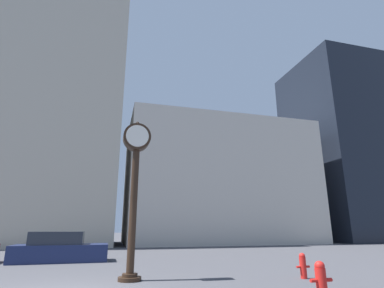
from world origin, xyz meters
The scene contains 7 objects.
building_tall_tower centered at (-6.09, 24.00, 14.42)m, with size 15.41×12.00×28.84m.
building_storefront_row centered at (12.75, 24.00, 6.52)m, with size 20.15×12.00×13.04m.
building_glass_modern centered at (32.22, 24.00, 11.96)m, with size 13.95×12.00×23.91m.
street_clock centered at (1.86, 1.77, 3.36)m, with size 0.96×0.73×5.29m.
car_navy centered at (-1.12, 8.18, 0.60)m, with size 4.44×1.94×1.43m.
fire_hydrant_near centered at (7.40, 0.72, 0.41)m, with size 0.48×0.21×0.80m.
fire_hydrant_far centered at (6.32, -1.57, 0.41)m, with size 0.61×0.26×0.80m.
Camera 1 is at (1.10, -8.55, 1.60)m, focal length 28.00 mm.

